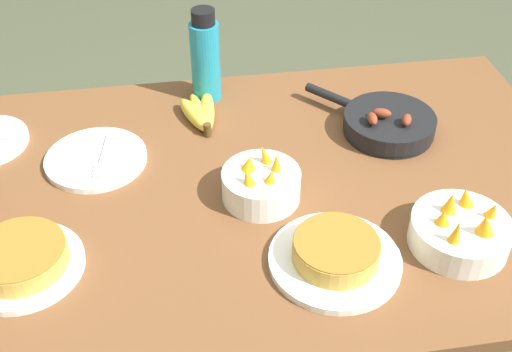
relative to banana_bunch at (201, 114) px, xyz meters
The scene contains 9 objects.
dining_table 0.33m from the banana_bunch, 70.85° to the right, with size 1.57×0.99×0.73m.
banana_bunch is the anchor object (origin of this frame).
skillet 0.48m from the banana_bunch, 15.77° to the right, with size 0.30×0.32×0.08m.
frittata_plate_center 0.59m from the banana_bunch, 68.31° to the right, with size 0.27×0.27×0.06m.
frittata_plate_side 0.62m from the banana_bunch, 130.31° to the right, with size 0.24×0.24×0.06m.
empty_plate_near_front 0.30m from the banana_bunch, 152.51° to the right, with size 0.24×0.24×0.02m.
fruit_bowl_mango 0.35m from the banana_bunch, 72.17° to the right, with size 0.18×0.18×0.11m.
fruit_bowl_citrus 0.73m from the banana_bunch, 47.92° to the right, with size 0.21×0.21×0.12m.
water_bottle 0.15m from the banana_bunch, 75.82° to the left, with size 0.08×0.08×0.26m.
Camera 1 is at (-0.18, -1.11, 1.69)m, focal length 45.00 mm.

